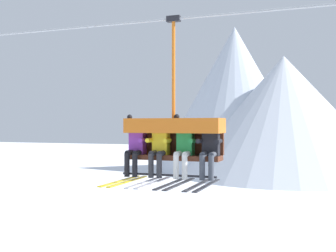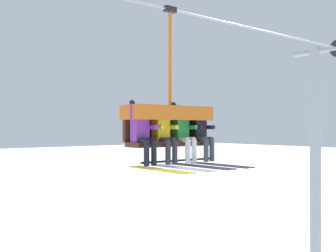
{
  "view_description": "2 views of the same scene",
  "coord_description": "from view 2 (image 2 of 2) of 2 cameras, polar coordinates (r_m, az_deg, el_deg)",
  "views": [
    {
      "loc": [
        4.59,
        -8.93,
        5.67
      ],
      "look_at": [
        1.67,
        -0.84,
        5.64
      ],
      "focal_mm": 45.0,
      "sensor_mm": 36.0,
      "label": 1
    },
    {
      "loc": [
        -3.86,
        -7.63,
        5.35
      ],
      "look_at": [
        1.72,
        -0.8,
        5.37
      ],
      "focal_mm": 45.0,
      "sensor_mm": 36.0,
      "label": 2
    }
  ],
  "objects": [
    {
      "name": "skier_black",
      "position": [
        9.27,
        4.65,
        -1.01
      ],
      "size": [
        0.46,
        1.7,
        1.23
      ],
      "color": "black"
    },
    {
      "name": "skier_green",
      "position": [
        8.91,
        2.16,
        -0.91
      ],
      "size": [
        0.48,
        1.7,
        1.34
      ],
      "color": "#23843D"
    },
    {
      "name": "lift_cable",
      "position": [
        8.84,
        -2.78,
        16.14
      ],
      "size": [
        16.88,
        0.05,
        0.05
      ],
      "color": "#9EA3A8"
    },
    {
      "name": "chairlift_chair",
      "position": [
        8.91,
        -0.01,
        0.98
      ],
      "size": [
        2.0,
        0.74,
        3.25
      ],
      "color": "#512819"
    },
    {
      "name": "lift_tower_far",
      "position": [
        14.66,
        19.41,
        -4.57
      ],
      "size": [
        0.36,
        1.88,
        8.11
      ],
      "color": "#9EA3A8",
      "rests_on": "ground_plane"
    },
    {
      "name": "skier_purple",
      "position": [
        8.25,
        -3.35,
        -0.97
      ],
      "size": [
        0.48,
        1.7,
        1.34
      ],
      "color": "purple"
    },
    {
      "name": "skier_yellow",
      "position": [
        8.57,
        -0.44,
        -1.08
      ],
      "size": [
        0.46,
        1.7,
        1.23
      ],
      "color": "yellow"
    }
  ]
}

